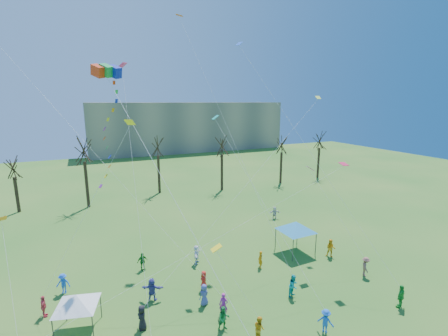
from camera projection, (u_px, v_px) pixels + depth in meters
name	position (u px, v px, depth m)	size (l,w,h in m)	color
distant_building	(188.00, 126.00, 98.94)	(60.00, 14.00, 15.00)	gray
bare_tree_row	(167.00, 154.00, 50.49)	(69.95, 8.80, 10.65)	black
big_box_kite	(113.00, 136.00, 21.61)	(3.82, 7.42, 20.24)	red
canopy_tent_white	(76.00, 300.00, 20.74)	(3.56, 3.56, 2.75)	#3F3F44
canopy_tent_blue	(296.00, 226.00, 31.80)	(4.45, 4.45, 3.33)	#3F3F44
festival_crowd	(218.00, 286.00, 24.86)	(28.13, 20.24, 1.86)	red
small_kites_aloft	(205.00, 125.00, 25.89)	(30.59, 19.26, 34.25)	orange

